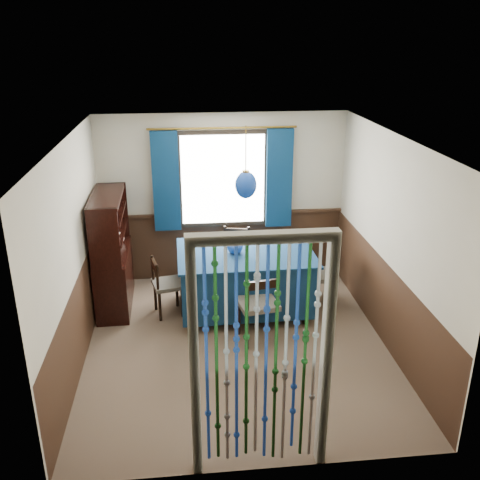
{
  "coord_description": "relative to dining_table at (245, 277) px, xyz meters",
  "views": [
    {
      "loc": [
        -0.56,
        -5.56,
        3.55
      ],
      "look_at": [
        0.1,
        0.58,
        1.14
      ],
      "focal_mm": 40.0,
      "sensor_mm": 36.0,
      "label": 1
    }
  ],
  "objects": [
    {
      "name": "sideboard",
      "position": [
        -1.77,
        0.35,
        0.07
      ],
      "size": [
        0.45,
        1.22,
        1.59
      ],
      "rotation": [
        0.0,
        0.0,
        0.02
      ],
      "color": "black",
      "rests_on": "floor"
    },
    {
      "name": "pendant_lamp",
      "position": [
        0.0,
        0.0,
        1.28
      ],
      "size": [
        0.28,
        0.28,
        0.91
      ],
      "color": "olive",
      "rests_on": "ceiling"
    },
    {
      "name": "chair_left",
      "position": [
        -1.06,
        0.01,
        -0.06
      ],
      "size": [
        0.46,
        0.47,
        0.8
      ],
      "rotation": [
        0.0,
        0.0,
        -1.34
      ],
      "color": "black",
      "rests_on": "floor"
    },
    {
      "name": "wainscot_left",
      "position": [
        -1.99,
        -0.85,
        0.01
      ],
      "size": [
        0.0,
        4.0,
        4.0
      ],
      "primitive_type": "plane",
      "rotation": [
        1.57,
        0.0,
        1.57
      ],
      "color": "#382215",
      "rests_on": "ground"
    },
    {
      "name": "wall_back",
      "position": [
        -0.2,
        1.15,
        0.76
      ],
      "size": [
        3.6,
        0.0,
        3.6
      ],
      "primitive_type": "plane",
      "rotation": [
        1.57,
        0.0,
        0.0
      ],
      "color": "beige",
      "rests_on": "ground"
    },
    {
      "name": "chair_near",
      "position": [
        0.07,
        -0.79,
        -0.0
      ],
      "size": [
        0.52,
        0.51,
        0.92
      ],
      "rotation": [
        0.0,
        0.0,
        0.18
      ],
      "color": "black",
      "rests_on": "floor"
    },
    {
      "name": "wainscot_back",
      "position": [
        -0.2,
        1.13,
        0.01
      ],
      "size": [
        3.6,
        0.0,
        3.6
      ],
      "primitive_type": "plane",
      "rotation": [
        1.57,
        0.0,
        0.0
      ],
      "color": "#382215",
      "rests_on": "ground"
    },
    {
      "name": "bowl_shelf",
      "position": [
        -1.71,
        0.12,
        0.62
      ],
      "size": [
        0.27,
        0.27,
        0.05
      ],
      "primitive_type": "imported",
      "rotation": [
        0.0,
        0.0,
        -0.33
      ],
      "color": "beige",
      "rests_on": "sideboard"
    },
    {
      "name": "vase_sideboard",
      "position": [
        -1.71,
        0.66,
        0.41
      ],
      "size": [
        0.23,
        0.23,
        0.2
      ],
      "primitive_type": "imported",
      "rotation": [
        0.0,
        0.0,
        -0.22
      ],
      "color": "beige",
      "rests_on": "sideboard"
    },
    {
      "name": "window",
      "position": [
        -0.2,
        1.1,
        1.06
      ],
      "size": [
        1.32,
        0.12,
        1.42
      ],
      "primitive_type": "cube",
      "color": "black",
      "rests_on": "wall_back"
    },
    {
      "name": "floor",
      "position": [
        -0.2,
        -0.85,
        -0.49
      ],
      "size": [
        4.0,
        4.0,
        0.0
      ],
      "primitive_type": "plane",
      "color": "brown",
      "rests_on": "ground"
    },
    {
      "name": "dining_table",
      "position": [
        0.0,
        0.0,
        0.0
      ],
      "size": [
        1.79,
        1.25,
        0.86
      ],
      "rotation": [
        0.0,
        0.0,
        0.02
      ],
      "color": "#0F2D4D",
      "rests_on": "floor"
    },
    {
      "name": "vase_table",
      "position": [
        -0.14,
        -0.01,
        0.47
      ],
      "size": [
        0.21,
        0.21,
        0.2
      ],
      "primitive_type": "imported",
      "rotation": [
        0.0,
        0.0,
        0.11
      ],
      "color": "#153B95",
      "rests_on": "dining_table"
    },
    {
      "name": "wall_front",
      "position": [
        -0.2,
        -2.85,
        0.76
      ],
      "size": [
        3.6,
        0.0,
        3.6
      ],
      "primitive_type": "plane",
      "rotation": [
        -1.57,
        0.0,
        0.0
      ],
      "color": "beige",
      "rests_on": "ground"
    },
    {
      "name": "chair_right",
      "position": [
        1.06,
        0.01,
        -0.03
      ],
      "size": [
        0.43,
        0.45,
        0.87
      ],
      "rotation": [
        0.0,
        0.0,
        1.53
      ],
      "color": "black",
      "rests_on": "floor"
    },
    {
      "name": "wainscot_right",
      "position": [
        1.58,
        -0.85,
        0.01
      ],
      "size": [
        0.0,
        4.0,
        4.0
      ],
      "primitive_type": "plane",
      "rotation": [
        1.57,
        0.0,
        -1.57
      ],
      "color": "#382215",
      "rests_on": "ground"
    },
    {
      "name": "doorway",
      "position": [
        -0.2,
        -2.79,
        0.56
      ],
      "size": [
        1.16,
        0.12,
        2.18
      ],
      "primitive_type": null,
      "color": "silver",
      "rests_on": "ground"
    },
    {
      "name": "chair_far",
      "position": [
        -0.05,
        0.79,
        -0.02
      ],
      "size": [
        0.51,
        0.49,
        0.88
      ],
      "rotation": [
        0.0,
        0.0,
        2.94
      ],
      "color": "black",
      "rests_on": "floor"
    },
    {
      "name": "wall_right",
      "position": [
        1.6,
        -0.85,
        0.76
      ],
      "size": [
        0.0,
        4.0,
        4.0
      ],
      "primitive_type": "plane",
      "rotation": [
        1.57,
        0.0,
        -1.57
      ],
      "color": "beige",
      "rests_on": "ground"
    },
    {
      "name": "ceiling",
      "position": [
        -0.2,
        -0.85,
        2.01
      ],
      "size": [
        4.0,
        4.0,
        0.0
      ],
      "primitive_type": "plane",
      "rotation": [
        3.14,
        0.0,
        0.0
      ],
      "color": "silver",
      "rests_on": "ground"
    },
    {
      "name": "wall_left",
      "position": [
        -2.0,
        -0.85,
        0.76
      ],
      "size": [
        0.0,
        4.0,
        4.0
      ],
      "primitive_type": "plane",
      "rotation": [
        1.57,
        0.0,
        1.57
      ],
      "color": "beige",
      "rests_on": "ground"
    },
    {
      "name": "wainscot_front",
      "position": [
        -0.2,
        -2.84,
        0.01
      ],
      "size": [
        3.6,
        0.0,
        3.6
      ],
      "primitive_type": "plane",
      "rotation": [
        -1.57,
        0.0,
        0.0
      ],
      "color": "#382215",
      "rests_on": "ground"
    }
  ]
}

